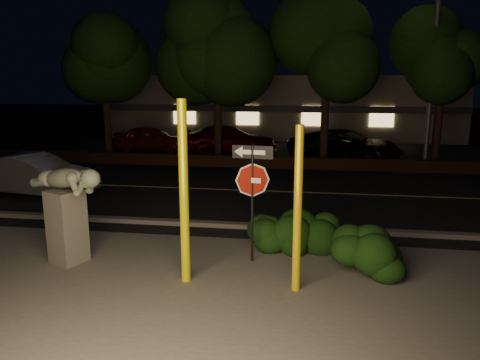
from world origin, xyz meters
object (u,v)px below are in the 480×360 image
(silver_sedan, at_px, (35,175))
(sculpture, at_px, (66,203))
(yellow_pole_left, at_px, (184,194))
(parked_car_dark, at_px, (345,146))
(signpost, at_px, (252,180))
(parked_car_red, at_px, (152,139))
(streetlight, at_px, (432,9))
(yellow_pole_right, at_px, (298,211))
(parked_car_darkred, at_px, (230,140))

(silver_sedan, bearing_deg, sculpture, -135.90)
(yellow_pole_left, height_order, parked_car_dark, yellow_pole_left)
(signpost, distance_m, parked_car_red, 16.10)
(yellow_pole_left, relative_size, parked_car_dark, 0.67)
(yellow_pole_left, xyz_separation_m, sculpture, (-2.69, 0.54, -0.45))
(sculpture, distance_m, streetlight, 16.54)
(yellow_pole_right, relative_size, sculpture, 1.45)
(streetlight, xyz_separation_m, parked_car_red, (-13.08, 2.68, -5.91))
(yellow_pole_right, relative_size, streetlight, 0.28)
(sculpture, bearing_deg, parked_car_darkred, 111.12)
(silver_sedan, distance_m, parked_car_red, 9.66)
(sculpture, distance_m, parked_car_red, 15.37)
(parked_car_red, height_order, parked_car_darkred, parked_car_darkred)
(sculpture, height_order, silver_sedan, sculpture)
(yellow_pole_right, distance_m, signpost, 1.62)
(streetlight, bearing_deg, yellow_pole_left, -119.48)
(streetlight, relative_size, parked_car_red, 2.78)
(sculpture, xyz_separation_m, parked_car_dark, (6.61, 13.59, -0.58))
(signpost, xyz_separation_m, silver_sedan, (-7.94, 4.72, -1.11))
(silver_sedan, xyz_separation_m, parked_car_red, (0.74, 9.63, -0.01))
(signpost, distance_m, silver_sedan, 9.31)
(streetlight, distance_m, parked_car_dark, 6.74)
(yellow_pole_left, height_order, sculpture, yellow_pole_left)
(yellow_pole_right, distance_m, parked_car_red, 17.65)
(streetlight, bearing_deg, yellow_pole_right, -111.57)
(signpost, distance_m, parked_car_darkred, 14.68)
(silver_sedan, height_order, parked_car_red, silver_sedan)
(yellow_pole_left, height_order, silver_sedan, yellow_pole_left)
(streetlight, height_order, parked_car_dark, streetlight)
(streetlight, xyz_separation_m, parked_car_darkred, (-8.85, 2.66, -5.87))
(silver_sedan, relative_size, parked_car_darkred, 0.85)
(silver_sedan, bearing_deg, yellow_pole_right, -117.23)
(yellow_pole_right, bearing_deg, streetlight, 69.28)
(streetlight, xyz_separation_m, parked_car_dark, (-3.10, 1.28, -5.85))
(yellow_pole_right, xyz_separation_m, parked_car_dark, (1.80, 14.22, -0.81))
(sculpture, bearing_deg, yellow_pole_right, 16.97)
(signpost, relative_size, parked_car_red, 0.63)
(silver_sedan, bearing_deg, parked_car_red, 2.25)
(signpost, height_order, parked_car_red, signpost)
(yellow_pole_left, distance_m, sculpture, 2.78)
(parked_car_dark, bearing_deg, sculpture, 178.11)
(yellow_pole_right, xyz_separation_m, streetlight, (4.89, 12.94, 5.04))
(yellow_pole_right, bearing_deg, sculpture, 172.56)
(silver_sedan, bearing_deg, yellow_pole_left, -124.32)
(yellow_pole_left, bearing_deg, signpost, 45.88)
(yellow_pole_left, xyz_separation_m, parked_car_red, (-6.07, 15.53, -1.08))
(signpost, bearing_deg, parked_car_red, 121.99)
(signpost, height_order, streetlight, streetlight)
(yellow_pole_left, bearing_deg, streetlight, 61.38)
(streetlight, bearing_deg, sculpture, -129.12)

